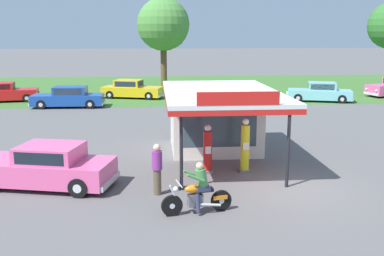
% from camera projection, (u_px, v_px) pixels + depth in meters
% --- Properties ---
extents(ground_plane, '(300.00, 300.00, 0.00)m').
position_uv_depth(ground_plane, '(288.00, 187.00, 15.78)').
color(ground_plane, '#5B5959').
extents(grass_verge_strip, '(120.00, 24.00, 0.01)m').
position_uv_depth(grass_verge_strip, '(201.00, 87.00, 45.03)').
color(grass_verge_strip, '#3D6B2D').
rests_on(grass_verge_strip, ground).
extents(service_station_kiosk, '(4.60, 7.90, 3.43)m').
position_uv_depth(service_station_kiosk, '(216.00, 114.00, 20.08)').
color(service_station_kiosk, silver).
rests_on(service_station_kiosk, ground).
extents(gas_pump_nearside, '(0.44, 0.44, 1.90)m').
position_uv_depth(gas_pump_nearside, '(208.00, 151.00, 17.19)').
color(gas_pump_nearside, slate).
rests_on(gas_pump_nearside, ground).
extents(gas_pump_offside, '(0.44, 0.44, 2.12)m').
position_uv_depth(gas_pump_offside, '(245.00, 147.00, 17.29)').
color(gas_pump_offside, slate).
rests_on(gas_pump_offside, ground).
extents(motorcycle_with_rider, '(2.15, 0.73, 1.58)m').
position_uv_depth(motorcycle_with_rider, '(198.00, 192.00, 13.32)').
color(motorcycle_with_rider, black).
rests_on(motorcycle_with_rider, ground).
extents(featured_classic_sedan, '(5.18, 2.98, 1.50)m').
position_uv_depth(featured_classic_sedan, '(46.00, 167.00, 15.70)').
color(featured_classic_sedan, '#E55993').
rests_on(featured_classic_sedan, ground).
extents(parked_car_back_row_far_left, '(5.31, 3.05, 1.52)m').
position_uv_depth(parked_car_back_row_far_left, '(320.00, 93.00, 35.49)').
color(parked_car_back_row_far_left, '#7AC6D1').
rests_on(parked_car_back_row_far_left, ground).
extents(parked_car_back_row_right, '(5.59, 2.30, 1.42)m').
position_uv_depth(parked_car_back_row_right, '(218.00, 95.00, 34.62)').
color(parked_car_back_row_right, '#B7B7BC').
rests_on(parked_car_back_row_right, ground).
extents(parked_car_back_row_centre_left, '(5.11, 2.62, 1.50)m').
position_uv_depth(parked_car_back_row_centre_left, '(5.00, 93.00, 35.46)').
color(parked_car_back_row_centre_left, red).
rests_on(parked_car_back_row_centre_left, ground).
extents(parked_car_back_row_centre_right, '(5.31, 2.06, 1.52)m').
position_uv_depth(parked_car_back_row_centre_right, '(68.00, 98.00, 32.68)').
color(parked_car_back_row_centre_right, '#19479E').
rests_on(parked_car_back_row_centre_right, ground).
extents(parked_car_back_row_left, '(5.41, 3.21, 1.51)m').
position_uv_depth(parked_car_back_row_left, '(132.00, 90.00, 37.37)').
color(parked_car_back_row_left, gold).
rests_on(parked_car_back_row_left, ground).
extents(bystander_leaning_by_kiosk, '(0.34, 0.34, 1.74)m').
position_uv_depth(bystander_leaning_by_kiosk, '(157.00, 168.00, 14.83)').
color(bystander_leaning_by_kiosk, brown).
rests_on(bystander_leaning_by_kiosk, ground).
extents(tree_oak_right, '(5.12, 5.12, 8.72)m').
position_uv_depth(tree_oak_right, '(165.00, 26.00, 43.63)').
color(tree_oak_right, brown).
rests_on(tree_oak_right, ground).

